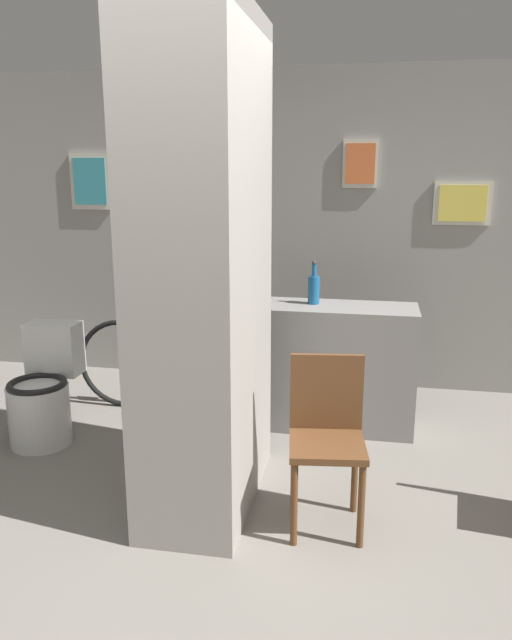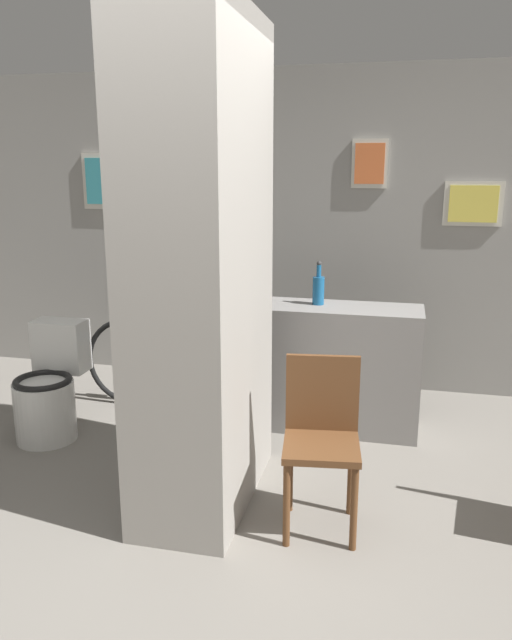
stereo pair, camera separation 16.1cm
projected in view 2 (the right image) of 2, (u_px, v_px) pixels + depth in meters
ground_plane at (180, 552)px, 3.07m from camera, size 14.00×14.00×0.00m
wall_back at (283, 231)px, 5.23m from camera, size 8.00×0.09×2.60m
pillar_center at (202, 272)px, 3.28m from camera, size 0.56×1.12×2.60m
counter_shelf at (318, 366)px, 4.45m from camera, size 1.42×0.44×0.89m
toilet at (49, 391)px, 4.30m from camera, size 0.41×0.57×0.78m
chair_near_pillar at (322, 434)px, 3.20m from camera, size 0.43×0.43×0.89m
bicycle at (190, 365)px, 4.74m from camera, size 1.70×0.42×0.75m
bottle_tall at (318, 289)px, 4.35m from camera, size 0.08×0.08×0.31m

